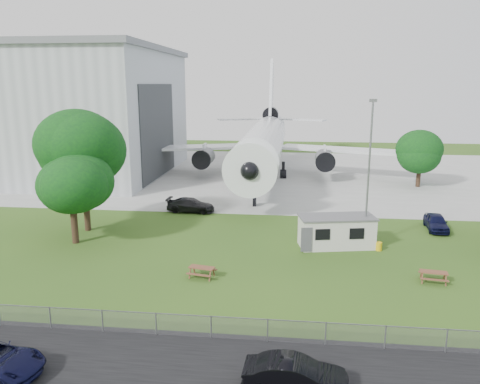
# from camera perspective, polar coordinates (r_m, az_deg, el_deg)

# --- Properties ---
(ground) EXTENTS (160.00, 160.00, 0.00)m
(ground) POSITION_cam_1_polar(r_m,az_deg,el_deg) (34.43, 2.57, -9.60)
(ground) COLOR #42681F
(asphalt_strip) EXTENTS (120.00, 8.00, 0.02)m
(asphalt_strip) POSITION_cam_1_polar(r_m,az_deg,el_deg) (23.01, 0.16, -22.04)
(asphalt_strip) COLOR black
(asphalt_strip) RESTS_ON ground
(concrete_apron) EXTENTS (120.00, 46.00, 0.03)m
(concrete_apron) POSITION_cam_1_polar(r_m,az_deg,el_deg) (71.00, 4.69, 2.22)
(concrete_apron) COLOR #B7B7B2
(concrete_apron) RESTS_ON ground
(hangar) EXTENTS (43.00, 31.00, 18.55)m
(hangar) POSITION_cam_1_polar(r_m,az_deg,el_deg) (78.77, -24.42, 9.07)
(hangar) COLOR #B2B7BC
(hangar) RESTS_ON ground
(airliner) EXTENTS (46.36, 47.73, 17.69)m
(airliner) POSITION_cam_1_polar(r_m,az_deg,el_deg) (68.17, 3.02, 6.27)
(airliner) COLOR white
(airliner) RESTS_ON ground
(site_cabin) EXTENTS (6.95, 3.85, 2.62)m
(site_cabin) POSITION_cam_1_polar(r_m,az_deg,el_deg) (39.75, 11.69, -4.72)
(site_cabin) COLOR beige
(site_cabin) RESTS_ON ground
(picnic_west) EXTENTS (2.05, 1.82, 0.76)m
(picnic_west) POSITION_cam_1_polar(r_m,az_deg,el_deg) (33.50, -4.66, -10.30)
(picnic_west) COLOR brown
(picnic_west) RESTS_ON ground
(picnic_east) EXTENTS (2.00, 1.75, 0.76)m
(picnic_east) POSITION_cam_1_polar(r_m,az_deg,el_deg) (35.21, 22.45, -10.11)
(picnic_east) COLOR brown
(picnic_east) RESTS_ON ground
(fence) EXTENTS (58.00, 0.04, 1.30)m
(fence) POSITION_cam_1_polar(r_m,az_deg,el_deg) (25.94, 1.05, -17.65)
(fence) COLOR gray
(fence) RESTS_ON ground
(lamp_mast) EXTENTS (0.16, 0.16, 12.00)m
(lamp_mast) POSITION_cam_1_polar(r_m,az_deg,el_deg) (39.10, 15.39, 1.87)
(lamp_mast) COLOR slate
(lamp_mast) RESTS_ON ground
(tree_west_big) EXTENTS (9.06, 9.06, 12.28)m
(tree_west_big) POSITION_cam_1_polar(r_m,az_deg,el_deg) (44.21, -18.72, 5.19)
(tree_west_big) COLOR #382619
(tree_west_big) RESTS_ON ground
(tree_west_small) EXTENTS (6.17, 6.17, 7.93)m
(tree_west_small) POSITION_cam_1_polar(r_m,az_deg,el_deg) (41.37, -19.87, 0.51)
(tree_west_small) COLOR #382619
(tree_west_small) RESTS_ON ground
(tree_far_apron) EXTENTS (6.04, 6.04, 7.50)m
(tree_far_apron) POSITION_cam_1_polar(r_m,az_deg,el_deg) (65.39, 21.14, 4.41)
(tree_far_apron) COLOR #382619
(tree_far_apron) RESTS_ON ground
(car_centre_sedan) EXTENTS (4.69, 1.85, 1.52)m
(car_centre_sedan) POSITION_cam_1_polar(r_m,az_deg,el_deg) (22.11, 6.77, -21.41)
(car_centre_sedan) COLOR black
(car_centre_sedan) RESTS_ON ground
(car_ne_hatch) EXTENTS (2.04, 4.46, 1.48)m
(car_ne_hatch) POSITION_cam_1_polar(r_m,az_deg,el_deg) (47.09, 22.80, -3.43)
(car_ne_hatch) COLOR black
(car_ne_hatch) RESTS_ON ground
(car_apron_van) EXTENTS (5.13, 2.25, 1.47)m
(car_apron_van) POSITION_cam_1_polar(r_m,az_deg,el_deg) (49.82, -6.03, -1.61)
(car_apron_van) COLOR black
(car_apron_van) RESTS_ON ground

